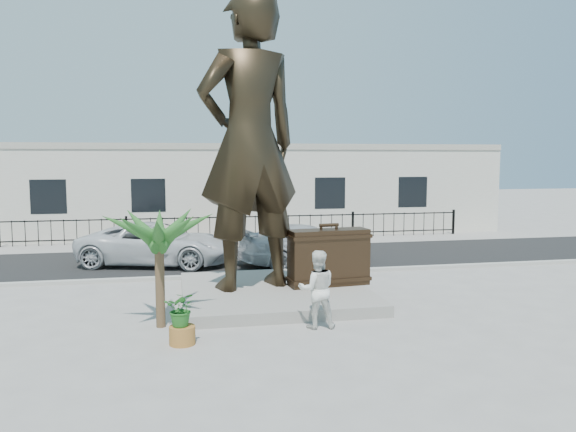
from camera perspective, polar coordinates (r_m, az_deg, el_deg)
The scene contains 16 objects.
ground at distance 14.96m, azimuth 1.53°, elevation -9.59°, with size 100.00×100.00×0.00m, color #9E9991.
street at distance 22.64m, azimuth -3.00°, elevation -4.23°, with size 40.00×7.00×0.01m, color black.
curb at distance 19.23m, azimuth -1.48°, elevation -5.89°, with size 40.00×0.25×0.12m, color #A5A399.
far_sidewalk at distance 26.55m, azimuth -4.26°, elevation -2.71°, with size 40.00×2.50×0.02m, color #9E9991.
plinth at distance 16.25m, azimuth -1.39°, elevation -7.78°, with size 5.20×5.20×0.30m, color gray.
fence at distance 27.25m, azimuth -4.48°, elevation -1.23°, with size 22.00×0.10×1.20m, color black.
building at distance 31.26m, azimuth -5.43°, elevation 2.63°, with size 28.00×7.00×4.40m, color silver.
statue at distance 15.87m, azimuth -3.98°, elevation 7.51°, with size 3.02×1.98×8.29m, color #2D2316.
suitcase at distance 16.42m, azimuth 4.15°, elevation -4.20°, with size 2.32×0.74×1.63m, color #312114.
tourist at distance 13.33m, azimuth 2.97°, elevation -7.43°, with size 0.90×0.70×1.85m, color white.
car_white at distance 21.57m, azimuth -13.22°, elevation -2.75°, with size 2.62×5.68×1.58m, color silver.
car_silver at distance 21.21m, azimuth 1.75°, elevation -2.86°, with size 2.08×5.13×1.49m, color #B9BABE.
worker at distance 26.23m, azimuth -5.92°, elevation -0.60°, with size 1.30×0.75×2.01m, color orange.
palm_tree at distance 13.93m, azimuth -12.78°, elevation -10.92°, with size 1.80×1.80×3.20m, color #23541E, non-canonical shape.
planter at distance 12.55m, azimuth -10.69°, elevation -11.81°, with size 0.56×0.56×0.40m, color #9F652A.
shrub at distance 12.39m, azimuth -10.75°, elevation -9.25°, with size 0.69×0.60×0.77m, color #226420.
Camera 1 is at (-3.23, -14.04, 4.02)m, focal length 35.00 mm.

